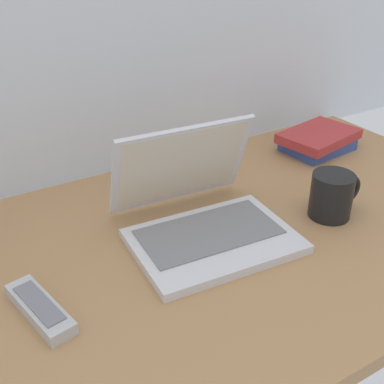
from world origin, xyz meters
name	(u,v)px	position (x,y,z in m)	size (l,w,h in m)	color
desk	(175,258)	(0.00, 0.00, 0.01)	(1.60, 0.76, 0.03)	#A87A4C
laptop	(202,213)	(0.08, 0.03, 0.07)	(0.33, 0.32, 0.21)	silver
coffee_mug	(333,195)	(0.35, -0.05, 0.08)	(0.13, 0.09, 0.10)	black
remote_control_near	(40,308)	(-0.27, -0.04, 0.04)	(0.08, 0.17, 0.02)	#B7B7B7
book_stack	(318,140)	(0.57, 0.21, 0.06)	(0.23, 0.18, 0.05)	#334C99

